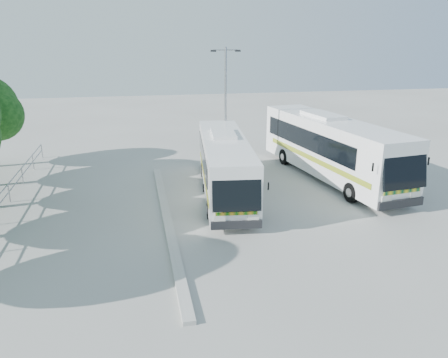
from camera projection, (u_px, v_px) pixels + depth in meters
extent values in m
plane|color=#ABABA5|center=(225.00, 234.00, 18.75)|extent=(100.00, 100.00, 0.00)
cube|color=#B2B2AD|center=(167.00, 219.00, 20.15)|extent=(0.40, 16.00, 0.15)
cylinder|color=gray|center=(39.00, 154.00, 29.72)|extent=(0.06, 0.06, 1.00)
cube|color=white|center=(225.00, 164.00, 23.21)|extent=(3.43, 10.88, 2.72)
cube|color=black|center=(237.00, 191.00, 18.01)|extent=(2.08, 0.64, 1.73)
cube|color=black|center=(203.00, 155.00, 23.51)|extent=(1.02, 8.51, 0.98)
cube|color=black|center=(244.00, 154.00, 23.71)|extent=(1.02, 8.51, 0.98)
cube|color=#125E0D|center=(204.00, 175.00, 23.01)|extent=(1.08, 9.21, 0.25)
cylinder|color=black|center=(210.00, 210.00, 20.19)|extent=(0.37, 0.92, 0.89)
cylinder|color=black|center=(253.00, 208.00, 20.37)|extent=(0.37, 0.92, 0.89)
cylinder|color=black|center=(203.00, 170.00, 26.37)|extent=(0.37, 0.92, 0.89)
cylinder|color=black|center=(237.00, 169.00, 26.54)|extent=(0.37, 0.92, 0.89)
cube|color=white|center=(330.00, 146.00, 25.84)|extent=(4.17, 12.67, 3.16)
cube|color=black|center=(405.00, 168.00, 20.10)|extent=(2.43, 0.78, 2.01)
cube|color=black|center=(306.00, 139.00, 25.87)|extent=(1.33, 9.88, 1.14)
cube|color=black|center=(344.00, 136.00, 26.69)|extent=(1.33, 9.88, 1.14)
cube|color=#0B5128|center=(313.00, 159.00, 25.33)|extent=(1.41, 10.70, 0.29)
cylinder|color=black|center=(352.00, 192.00, 22.27)|extent=(0.44, 1.07, 1.04)
cylinder|color=black|center=(389.00, 188.00, 23.00)|extent=(0.44, 1.07, 1.04)
cylinder|color=black|center=(285.00, 157.00, 29.08)|extent=(0.44, 1.07, 1.04)
cylinder|color=black|center=(315.00, 154.00, 29.81)|extent=(0.44, 1.07, 1.04)
cylinder|color=#919499|center=(226.00, 109.00, 27.60)|extent=(0.16, 0.16, 7.55)
cylinder|color=#919499|center=(226.00, 50.00, 26.51)|extent=(1.51, 0.14, 0.08)
cube|color=black|center=(213.00, 51.00, 26.41)|extent=(0.34, 0.18, 0.11)
cube|color=black|center=(238.00, 51.00, 26.64)|extent=(0.34, 0.18, 0.11)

